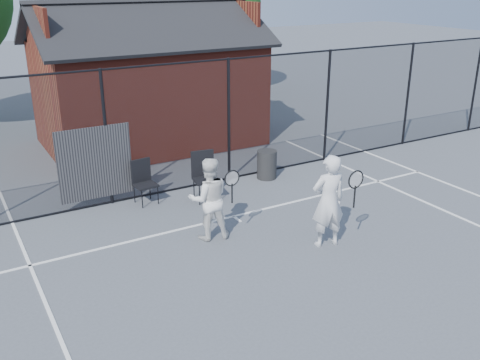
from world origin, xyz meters
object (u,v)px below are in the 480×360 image
player_back (209,199)px  waste_bin (267,165)px  chair_left (145,183)px  chair_right (206,178)px  player_front (328,201)px  clubhouse (149,90)px

player_back → waste_bin: player_back is taller
chair_left → chair_right: 1.34m
player_back → chair_left: 2.27m
player_back → chair_left: size_ratio=1.68×
player_back → waste_bin: 3.53m
chair_left → chair_right: size_ratio=0.89×
player_front → player_back: 2.24m
player_front → clubhouse: bearing=92.9°
chair_right → waste_bin: 2.03m
chair_left → waste_bin: 3.20m
clubhouse → chair_left: size_ratio=6.72×
player_back → chair_right: (0.77, 1.70, -0.27)m
clubhouse → player_back: bearing=-101.7°
chair_left → waste_bin: size_ratio=1.35×
player_front → waste_bin: (0.96, 3.57, -0.54)m
clubhouse → waste_bin: (1.36, -4.40, -1.25)m
player_back → waste_bin: (2.73, 2.20, -0.46)m
player_back → chair_left: (-0.47, 2.20, -0.33)m
chair_right → player_front: bearing=-63.0°
clubhouse → chair_right: size_ratio=5.97×
player_back → waste_bin: bearing=38.9°
clubhouse → player_back: clubhouse is taller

